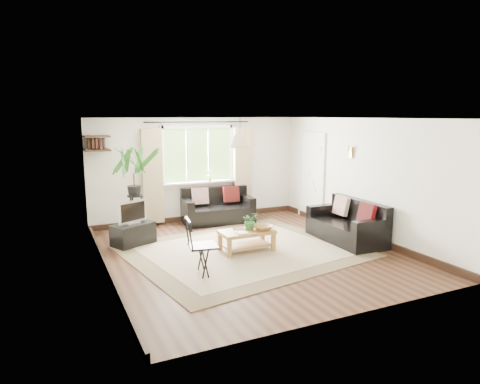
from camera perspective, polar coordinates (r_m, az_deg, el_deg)
name	(u,v)px	position (r m, az deg, el deg)	size (l,w,h in m)	color
floor	(249,252)	(7.83, 1.25, -8.06)	(5.50, 5.50, 0.00)	black
ceiling	(250,118)	(7.43, 1.32, 9.79)	(5.50, 5.50, 0.00)	white
wall_back	(198,170)	(10.05, -5.66, 3.00)	(5.00, 0.02, 2.40)	silver
wall_front	(351,222)	(5.26, 14.64, -3.92)	(5.00, 0.02, 2.40)	silver
wall_left	(102,199)	(6.83, -17.90, -0.87)	(0.02, 5.50, 2.40)	silver
wall_right	(361,179)	(8.91, 15.87, 1.74)	(0.02, 5.50, 2.40)	silver
rug	(243,251)	(7.88, 0.35, -7.84)	(3.90, 3.34, 0.02)	beige
window	(198,155)	(9.98, -5.62, 4.97)	(2.50, 0.16, 2.16)	white
door	(311,177)	(10.26, 9.50, 1.93)	(0.06, 0.96, 2.06)	silver
corner_shelf	(97,143)	(9.24, -18.56, 6.19)	(0.50, 0.50, 0.34)	black
pendant_lamp	(240,138)	(7.80, 0.00, 7.25)	(0.36, 0.36, 0.54)	beige
wall_sconce	(350,151)	(9.04, 14.45, 5.36)	(0.12, 0.12, 0.28)	beige
sofa_back	(218,207)	(9.87, -2.97, -1.94)	(1.60, 0.80, 0.75)	black
sofa_right	(346,222)	(8.64, 13.98, -3.95)	(0.82, 1.63, 0.77)	black
coffee_table	(247,241)	(7.82, 0.89, -6.55)	(0.97, 0.53, 0.40)	brown
table_plant	(250,221)	(7.80, 1.35, -3.84)	(0.30, 0.26, 0.33)	#2B6227
bowl	(263,228)	(7.80, 3.06, -4.76)	(0.35, 0.35, 0.09)	olive
book_a	(236,233)	(7.58, -0.51, -5.44)	(0.18, 0.25, 0.02)	white
book_b	(234,230)	(7.78, -0.74, -5.03)	(0.18, 0.25, 0.02)	#562722
tv_stand	(133,234)	(8.46, -14.04, -5.48)	(0.78, 0.44, 0.42)	black
tv	(132,212)	(8.36, -14.17, -2.57)	(0.60, 0.20, 0.46)	#A5A5AA
palm_stand	(135,192)	(8.95, -13.89, 0.03)	(0.71, 0.71, 1.83)	black
folding_chair	(203,247)	(6.67, -4.97, -7.29)	(0.47, 0.47, 0.91)	black
sill_plant	(210,175)	(10.04, -4.07, 2.24)	(0.14, 0.10, 0.27)	#2D6023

